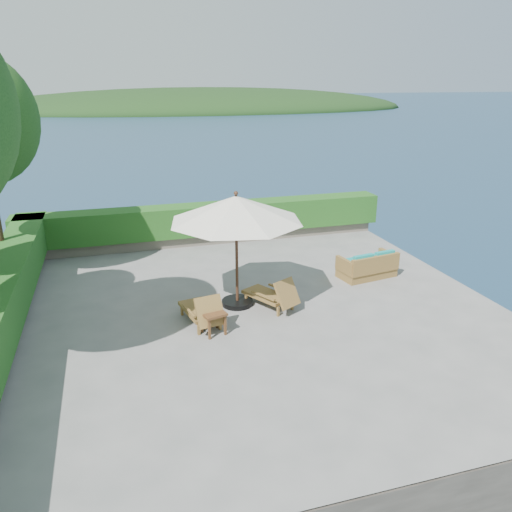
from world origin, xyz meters
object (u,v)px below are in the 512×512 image
object	(u,v)px
patio_umbrella	(236,210)
side_table	(213,316)
lounge_left	(202,311)
wicker_loveseat	(368,267)
lounge_right	(273,295)

from	to	relation	value
patio_umbrella	side_table	distance (m)	2.56
patio_umbrella	lounge_left	bearing A→B (deg)	-141.47
lounge_left	side_table	xyz separation A→B (m)	(0.15, -0.49, 0.08)
side_table	wicker_loveseat	world-z (taller)	wicker_loveseat
lounge_right	patio_umbrella	bearing A→B (deg)	123.39
lounge_left	side_table	size ratio (longest dim) A/B	2.58
wicker_loveseat	lounge_left	bearing A→B (deg)	-172.21
lounge_left	wicker_loveseat	distance (m)	5.30
lounge_right	side_table	bearing A→B (deg)	179.22
lounge_left	lounge_right	distance (m)	1.88
side_table	wicker_loveseat	size ratio (longest dim) A/B	0.35
side_table	wicker_loveseat	bearing A→B (deg)	22.68
patio_umbrella	lounge_left	size ratio (longest dim) A/B	2.43
patio_umbrella	side_table	world-z (taller)	patio_umbrella
patio_umbrella	side_table	bearing A→B (deg)	-124.00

